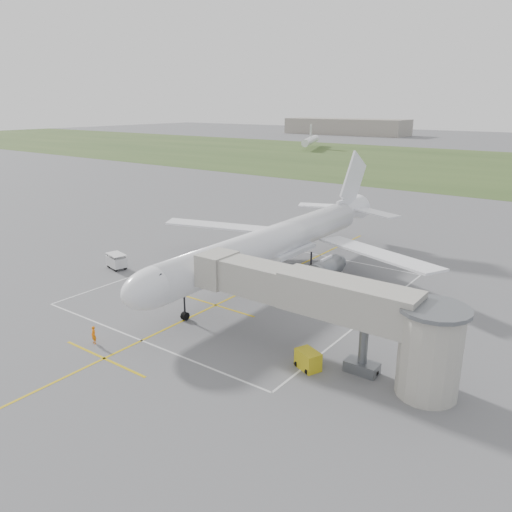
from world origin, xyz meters
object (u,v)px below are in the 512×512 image
Objects in this scene: baggage_cart at (117,261)px; ramp_worker_wing at (209,253)px; gpu_unit at (308,360)px; ramp_worker_nose at (94,335)px; airliner at (274,242)px; jet_bridge at (338,309)px.

baggage_cart reaches higher than ramp_worker_wing.
gpu_unit is 30.65m from ramp_worker_wing.
baggage_cart is 20.82m from ramp_worker_nose.
ramp_worker_wing is (-8.29, 24.36, 0.10)m from ramp_worker_nose.
ramp_worker_wing reaches higher than gpu_unit.
gpu_unit is 32.95m from baggage_cart.
airliner reaches higher than jet_bridge.
jet_bridge is 14.54× the size of ramp_worker_nose.
jet_bridge is 34.19m from baggage_cart.
gpu_unit is (14.30, -16.21, -3.65)m from airliner.
jet_bridge is 12.88× the size of ramp_worker_wing.
ramp_worker_wing is at bearing 169.55° from gpu_unit.
ramp_worker_wing is (-26.90, 15.06, -3.84)m from jet_bridge.
airliner is at bearing 137.81° from jet_bridge.
jet_bridge is at bearing 36.52° from ramp_worker_nose.
ramp_worker_wing is (-25.49, 17.02, 0.17)m from gpu_unit.
ramp_worker_nose is (-18.62, -9.30, -3.94)m from jet_bridge.
jet_bridge reaches higher than baggage_cart.
airliner is 2.00× the size of jet_bridge.
ramp_worker_nose is 25.73m from ramp_worker_wing.
airliner reaches higher than ramp_worker_wing.
ramp_worker_nose reaches higher than gpu_unit.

